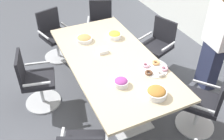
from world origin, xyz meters
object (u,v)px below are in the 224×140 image
snack_bowl_candy_mix (121,82)px  office_chair_5 (204,106)px  snack_bowl_chips_yellow (114,35)px  office_chair_0 (101,27)px  snack_bowl_pretzels (156,92)px  conference_table (112,66)px  person_standing_0 (216,41)px  snack_bowl_cookies (84,39)px  office_chair_2 (35,83)px  donut_platter (155,69)px  office_chair_1 (55,38)px  office_chair_6 (157,48)px  napkin_pile (102,51)px

snack_bowl_candy_mix → office_chair_5: bearing=63.5°
snack_bowl_chips_yellow → office_chair_0: bearing=169.9°
snack_bowl_pretzels → conference_table: bearing=-170.4°
person_standing_0 → snack_bowl_pretzels: 1.50m
snack_bowl_cookies → snack_bowl_pretzels: (1.55, 0.34, 0.02)m
office_chair_0 → office_chair_5: bearing=122.4°
office_chair_0 → office_chair_5: 2.63m
office_chair_2 → donut_platter: bearing=73.4°
person_standing_0 → snack_bowl_chips_yellow: size_ratio=7.57×
person_standing_0 → office_chair_1: bearing=54.5°
snack_bowl_cookies → snack_bowl_pretzels: size_ratio=1.00×
office_chair_0 → office_chair_6: bearing=141.7°
office_chair_1 → donut_platter: office_chair_1 is taller
office_chair_2 → snack_bowl_chips_yellow: size_ratio=4.13×
conference_table → office_chair_2: bearing=-108.6°
person_standing_0 → snack_bowl_cookies: bearing=67.4°
snack_bowl_chips_yellow → snack_bowl_candy_mix: (1.09, -0.42, -0.00)m
office_chair_6 → snack_bowl_cookies: office_chair_6 is taller
snack_bowl_chips_yellow → napkin_pile: (0.30, -0.34, -0.03)m
snack_bowl_chips_yellow → snack_bowl_candy_mix: 1.16m
office_chair_2 → donut_platter: (0.84, 1.49, 0.36)m
office_chair_2 → napkin_pile: size_ratio=6.32×
office_chair_5 → office_chair_6: 1.48m
office_chair_2 → office_chair_6: 2.15m
donut_platter → person_standing_0: bearing=95.1°
office_chair_5 → donut_platter: office_chair_5 is taller
conference_table → office_chair_6: 1.17m
office_chair_6 → snack_bowl_candy_mix: (0.96, -1.21, 0.39)m
person_standing_0 → snack_bowl_pretzels: (0.54, -1.40, -0.06)m
office_chair_6 → person_standing_0: size_ratio=0.55×
office_chair_6 → office_chair_5: bearing=151.2°
snack_bowl_pretzels → donut_platter: bearing=149.4°
office_chair_2 → snack_bowl_cookies: bearing=120.2°
snack_bowl_pretzels → office_chair_6: bearing=145.2°
office_chair_0 → office_chair_6: size_ratio=1.00×
conference_table → donut_platter: size_ratio=6.65×
office_chair_2 → office_chair_1: bearing=165.7°
office_chair_5 → napkin_pile: (-1.28, -0.92, 0.37)m
office_chair_1 → snack_bowl_cookies: bearing=91.6°
napkin_pile → conference_table: bearing=14.2°
conference_table → napkin_pile: bearing=-165.8°
snack_bowl_chips_yellow → conference_table: bearing=-28.6°
office_chair_1 → office_chair_6: same height
snack_bowl_cookies → snack_bowl_chips_yellow: (0.12, 0.47, 0.01)m
snack_bowl_candy_mix → donut_platter: size_ratio=0.52×
office_chair_6 → snack_bowl_candy_mix: 1.59m
snack_bowl_candy_mix → napkin_pile: 0.79m
office_chair_2 → snack_bowl_pretzels: (1.28, 1.23, 0.40)m
conference_table → donut_platter: 0.65m
office_chair_2 → office_chair_5: bearing=66.6°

